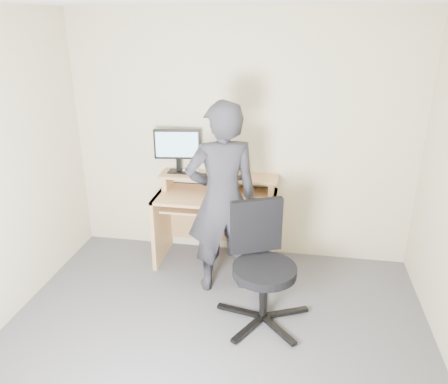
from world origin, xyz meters
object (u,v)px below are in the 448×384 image
(office_chair, at_px, (262,260))
(person, at_px, (222,200))
(monitor, at_px, (178,147))
(desk, at_px, (217,210))

(office_chair, relative_size, person, 0.56)
(office_chair, xyz_separation_m, person, (-0.40, 0.40, 0.35))
(monitor, height_order, office_chair, monitor)
(monitor, bearing_deg, office_chair, -54.02)
(desk, height_order, person, person)
(person, bearing_deg, office_chair, 113.91)
(monitor, xyz_separation_m, office_chair, (0.96, -0.99, -0.64))
(monitor, distance_m, office_chair, 1.52)
(office_chair, bearing_deg, person, 110.78)
(monitor, distance_m, person, 0.87)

